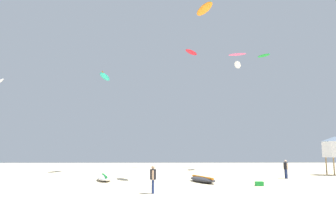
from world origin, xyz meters
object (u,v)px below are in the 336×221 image
kite_aloft_2 (105,77)px  kite_aloft_6 (237,54)px  kite_grounded_mid (105,178)px  cooler_box (259,184)px  kite_aloft_3 (264,56)px  kite_aloft_4 (191,52)px  kite_aloft_0 (204,9)px  lifeguard_tower (335,147)px  kite_grounded_near (202,179)px  kite_aloft_1 (237,65)px  person_midground (286,168)px  kite_aloft_5 (0,81)px  person_foreground (153,177)px

kite_aloft_2 → kite_aloft_6: 24.65m
kite_grounded_mid → cooler_box: bearing=-21.0°
kite_aloft_3 → kite_aloft_4: size_ratio=0.63×
kite_aloft_0 → lifeguard_tower: bearing=16.3°
kite_grounded_mid → kite_aloft_2: (-2.71, 13.27, 12.29)m
kite_grounded_near → kite_aloft_1: kite_aloft_1 is taller
kite_aloft_0 → kite_aloft_1: (7.23, 15.58, -1.13)m
cooler_box → kite_aloft_0: size_ratio=0.18×
person_midground → kite_grounded_mid: bearing=169.8°
kite_aloft_1 → kite_aloft_4: bearing=125.7°
kite_aloft_3 → kite_aloft_4: kite_aloft_4 is taller
kite_aloft_3 → kite_aloft_5: 41.28m
kite_aloft_6 → kite_grounded_mid: bearing=-126.9°
kite_grounded_near → kite_aloft_6: (9.99, 25.96, 19.23)m
kite_grounded_mid → kite_aloft_1: (16.39, 17.38, 15.29)m
lifeguard_tower → kite_aloft_1: size_ratio=1.10×
kite_aloft_2 → kite_aloft_5: (-11.29, -4.86, -1.85)m
kite_aloft_4 → person_midground: bearing=-75.7°
kite_grounded_mid → cooler_box: (11.95, -4.59, -0.09)m
person_foreground → person_midground: bearing=-137.9°
kite_aloft_4 → kite_aloft_5: 31.43m
kite_grounded_mid → kite_aloft_3: size_ratio=1.92×
cooler_box → kite_aloft_2: 26.21m
kite_grounded_near → kite_aloft_5: 26.55m
kite_aloft_2 → kite_aloft_4: bearing=44.0°
kite_aloft_3 → kite_aloft_1: bearing=-132.7°
person_midground → cooler_box: person_midground is taller
person_foreground → kite_aloft_5: kite_aloft_5 is taller
kite_aloft_6 → kite_aloft_5: bearing=-153.8°
person_foreground → kite_aloft_3: size_ratio=0.71×
person_midground → kite_aloft_3: bearing=58.3°
lifeguard_tower → kite_aloft_2: size_ratio=1.03×
person_midground → kite_aloft_5: 32.70m
person_midground → cooler_box: bearing=-142.0°
kite_aloft_2 → kite_aloft_3: (25.70, 11.27, 6.84)m
lifeguard_tower → kite_aloft_1: kite_aloft_1 is taller
person_foreground → person_midground: (12.11, 10.15, 0.05)m
kite_grounded_mid → kite_aloft_3: (23.00, 24.54, 19.13)m
lifeguard_tower → cooler_box: bearing=-138.2°
person_midground → kite_aloft_2: 25.24m
lifeguard_tower → kite_grounded_mid: bearing=-165.6°
lifeguard_tower → kite_aloft_0: size_ratio=1.31×
kite_aloft_0 → kite_aloft_4: (1.16, 24.04, 3.65)m
kite_grounded_near → kite_aloft_4: kite_aloft_4 is taller
kite_aloft_2 → kite_aloft_5: kite_aloft_2 is taller
kite_grounded_mid → kite_grounded_near: bearing=-11.5°
kite_grounded_near → person_midground: bearing=21.8°
person_foreground → kite_aloft_1: 32.07m
kite_aloft_0 → kite_aloft_6: size_ratio=0.99×
person_foreground → kite_aloft_1: kite_aloft_1 is taller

